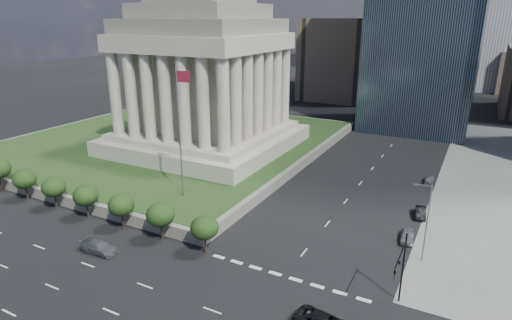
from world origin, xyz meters
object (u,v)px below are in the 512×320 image
Objects in this scene: war_memorial at (203,54)px; suv_grey at (99,247)px; traffic_signal_ne at (401,266)px; parked_sedan_near at (407,236)px; parked_sedan_far at (429,180)px; flagpole at (180,126)px; street_lamp_north at (426,219)px; parked_sedan_mid at (421,212)px.

suv_grey is (11.04, -40.25, -20.65)m from war_memorial.
war_memorial is at bearing 143.58° from traffic_signal_ne.
war_memorial reaches higher than parked_sedan_near.
war_memorial reaches higher than suv_grey.
suv_grey is at bearing -170.49° from traffic_signal_ne.
parked_sedan_near is 23.36m from parked_sedan_far.
suv_grey is at bearing -94.00° from flagpole.
street_lamp_north reaches higher than parked_sedan_far.
flagpole is 4.79× the size of parked_sedan_mid.
flagpole is at bearing -177.83° from parked_sedan_near.
traffic_signal_ne is (46.50, -34.30, -16.15)m from war_memorial.
parked_sedan_mid is 14.98m from parked_sedan_far.
parked_sedan_near is 1.12× the size of parked_sedan_far.
flagpole is 20.45m from suv_grey.
street_lamp_north is at bearing -91.08° from parked_sedan_mid.
parked_sedan_mid is at bearing -87.97° from parked_sedan_far.
parked_sedan_mid is (-1.00, 24.04, -4.56)m from traffic_signal_ne.
street_lamp_north is 28.26m from parked_sedan_far.
flagpole is 38.13m from parked_sedan_mid.
traffic_signal_ne is 11.34m from street_lamp_north.
traffic_signal_ne is at bearing -36.42° from war_memorial.
war_memorial is 51.03m from parked_sedan_mid.
flagpole reaches higher than parked_sedan_near.
parked_sedan_near reaches higher than parked_sedan_mid.
war_memorial reaches higher than parked_sedan_far.
suv_grey reaches higher than parked_sedan_far.
traffic_signal_ne is at bearing -96.87° from parked_sedan_mid.
suv_grey is 40.25m from parked_sedan_near.
parked_sedan_near is (33.97, 21.59, -0.04)m from suv_grey.
traffic_signal_ne is 2.14× the size of parked_sedan_far.
parked_sedan_mid is at bearing -12.71° from war_memorial.
parked_sedan_near is at bearing 95.44° from traffic_signal_ne.
street_lamp_north is (0.83, 11.30, 0.41)m from traffic_signal_ne.
war_memorial is at bearing 116.89° from flagpole.
suv_grey is at bearing -74.67° from war_memorial.
parked_sedan_mid is (-1.83, 12.74, -4.97)m from street_lamp_north.
war_memorial is 60.00m from traffic_signal_ne.
suv_grey is (-36.29, -17.25, -4.91)m from street_lamp_north.
parked_sedan_mid is at bearing 22.40° from flagpole.
parked_sedan_far is at bearing 41.29° from flagpole.
traffic_signal_ne is 1.92× the size of parked_sedan_mid.
suv_grey reaches higher than parked_sedan_mid.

